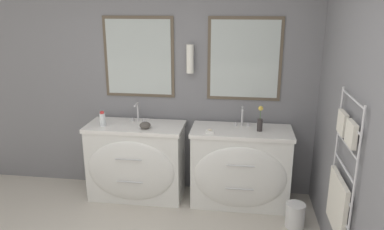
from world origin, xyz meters
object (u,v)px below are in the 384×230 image
Objects in this scene: vanity_right at (240,167)px; flower_vase at (260,121)px; waste_bin at (295,215)px; toiletry_bottle at (102,119)px; amenity_bowl at (145,125)px; vanity_left at (136,161)px.

vanity_right is 0.58m from flower_vase.
vanity_right is 4.34× the size of waste_bin.
toiletry_bottle is 0.50m from amenity_bowl.
waste_bin is (1.63, -0.31, -0.79)m from amenity_bowl.
toiletry_bottle is 0.60× the size of flower_vase.
vanity_right is 1.16m from amenity_bowl.
vanity_right reaches higher than waste_bin.
toiletry_bottle is 1.36× the size of amenity_bowl.
vanity_left is 6.54× the size of toiletry_bottle.
toiletry_bottle is (-1.55, -0.05, 0.51)m from vanity_right.
vanity_left is at bearing 167.51° from waste_bin.
vanity_right is at bearing 145.60° from waste_bin.
amenity_bowl is at bearing -3.13° from toiletry_bottle.
toiletry_bottle is at bearing -171.56° from vanity_left.
waste_bin is (2.12, -0.34, -0.83)m from toiletry_bottle.
vanity_right is 6.54× the size of toiletry_bottle.
vanity_right is 8.91× the size of amenity_bowl.
waste_bin is at bearing -46.47° from flower_vase.
vanity_right is (1.20, 0.00, 0.00)m from vanity_left.
toiletry_bottle is at bearing -178.09° from vanity_right.
vanity_left is 1.49m from flower_vase.
amenity_bowl is (-1.05, -0.08, 0.47)m from vanity_right.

